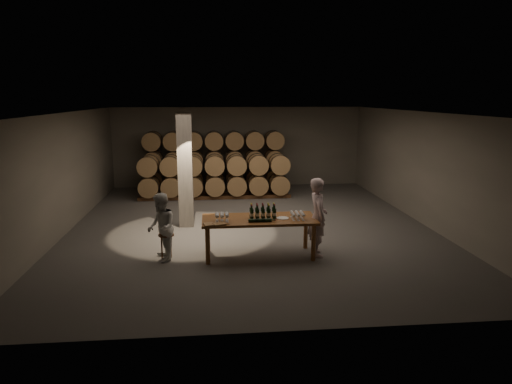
{
  "coord_description": "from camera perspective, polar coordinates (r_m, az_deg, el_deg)",
  "views": [
    {
      "loc": [
        -1.04,
        -12.51,
        3.64
      ],
      "look_at": [
        0.12,
        -0.55,
        1.1
      ],
      "focal_mm": 32.0,
      "sensor_mm": 36.0,
      "label": 1
    }
  ],
  "objects": [
    {
      "name": "pen",
      "position": [
        9.95,
        -3.64,
        -4.05
      ],
      "size": [
        0.13,
        0.01,
        0.01
      ],
      "primitive_type": "cylinder",
      "rotation": [
        0.0,
        1.57,
        -0.04
      ],
      "color": "black",
      "rests_on": "tasting_table"
    },
    {
      "name": "notebook_near",
      "position": [
        9.94,
        -4.62,
        -4.02
      ],
      "size": [
        0.31,
        0.28,
        0.03
      ],
      "primitive_type": "cube",
      "rotation": [
        0.0,
        0.0,
        0.35
      ],
      "color": "brown",
      "rests_on": "tasting_table"
    },
    {
      "name": "room",
      "position": [
        12.89,
        -8.84,
        2.69
      ],
      "size": [
        12.0,
        12.0,
        12.0
      ],
      "color": "#54524F",
      "rests_on": "ground"
    },
    {
      "name": "tasting_table",
      "position": [
        10.46,
        0.4,
        -3.85
      ],
      "size": [
        2.6,
        1.1,
        0.9
      ],
      "color": "brown",
      "rests_on": "ground"
    },
    {
      "name": "stool",
      "position": [
        10.55,
        -11.15,
        -5.73
      ],
      "size": [
        0.35,
        0.35,
        0.59
      ],
      "rotation": [
        0.0,
        0.0,
        0.25
      ],
      "color": "brown",
      "rests_on": "ground"
    },
    {
      "name": "plate",
      "position": [
        10.43,
        3.35,
        -3.28
      ],
      "size": [
        0.28,
        0.28,
        0.02
      ],
      "primitive_type": "cylinder",
      "color": "white",
      "rests_on": "tasting_table"
    },
    {
      "name": "person_woman",
      "position": [
        10.38,
        -11.76,
        -4.36
      ],
      "size": [
        0.74,
        0.86,
        1.54
      ],
      "primitive_type": "imported",
      "rotation": [
        0.0,
        0.0,
        -1.34
      ],
      "color": "silver",
      "rests_on": "ground"
    },
    {
      "name": "glass_cluster_right",
      "position": [
        10.41,
        5.2,
        -2.74
      ],
      "size": [
        0.3,
        0.41,
        0.16
      ],
      "color": "silver",
      "rests_on": "tasting_table"
    },
    {
      "name": "barrel_stack_front",
      "position": [
        16.55,
        -5.17,
        2.1
      ],
      "size": [
        5.48,
        0.95,
        1.57
      ],
      "color": "brown",
      "rests_on": "ground"
    },
    {
      "name": "notebook_corner",
      "position": [
        9.96,
        -5.92,
        -4.04
      ],
      "size": [
        0.26,
        0.3,
        0.02
      ],
      "primitive_type": "cube",
      "rotation": [
        0.0,
        0.0,
        0.24
      ],
      "color": "brown",
      "rests_on": "tasting_table"
    },
    {
      "name": "bottle_cluster",
      "position": [
        10.43,
        0.86,
        -2.62
      ],
      "size": [
        0.6,
        0.23,
        0.33
      ],
      "color": "black",
      "rests_on": "tasting_table"
    },
    {
      "name": "glass_cluster_left",
      "position": [
        10.2,
        -4.27,
        -2.91
      ],
      "size": [
        0.31,
        0.31,
        0.18
      ],
      "color": "silver",
      "rests_on": "tasting_table"
    },
    {
      "name": "barrel_stack_back",
      "position": [
        17.88,
        -5.22,
        4.03
      ],
      "size": [
        5.48,
        0.95,
        2.31
      ],
      "color": "brown",
      "rests_on": "ground"
    },
    {
      "name": "person_man",
      "position": [
        10.57,
        7.74,
        -3.12
      ],
      "size": [
        0.45,
        0.67,
        1.83
      ],
      "primitive_type": "imported",
      "rotation": [
        0.0,
        0.0,
        1.59
      ],
      "color": "beige",
      "rests_on": "ground"
    },
    {
      "name": "lying_bottles",
      "position": [
        10.11,
        0.57,
        -3.56
      ],
      "size": [
        0.61,
        0.08,
        0.08
      ],
      "color": "black",
      "rests_on": "tasting_table"
    }
  ]
}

